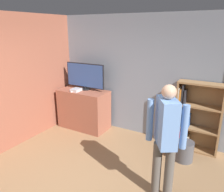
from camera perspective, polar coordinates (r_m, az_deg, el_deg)
name	(u,v)px	position (r m, az deg, el deg)	size (l,w,h in m)	color
wall_back	(143,77)	(4.93, 8.04, 4.91)	(6.11, 0.09, 2.70)	gray
wall_side_brick	(29,79)	(5.07, -20.76, 4.29)	(0.06, 4.23, 2.70)	#93513D
tv_ledge	(84,109)	(5.45, -7.34, -3.41)	(1.21, 0.61, 0.96)	#93513D
television	(85,76)	(5.29, -7.06, 5.17)	(1.05, 0.22, 0.64)	black
game_console	(76,90)	(5.25, -9.37, 1.58)	(0.20, 0.23, 0.06)	silver
remote_loose	(73,91)	(5.22, -10.09, 1.19)	(0.08, 0.14, 0.02)	white
bookshelf	(193,119)	(4.68, 20.30, -5.59)	(0.86, 0.28, 1.42)	#997047
person	(166,135)	(3.08, 13.81, -9.90)	(0.56, 0.47, 1.72)	#56514C
waste_bin	(184,151)	(4.43, 18.35, -13.48)	(0.34, 0.34, 0.38)	#4C4C51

